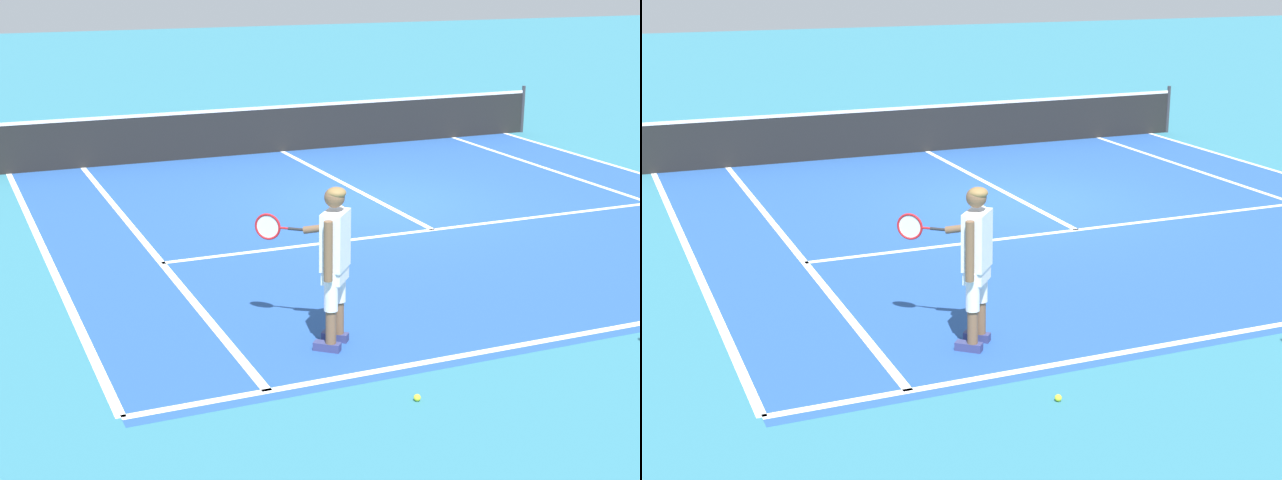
# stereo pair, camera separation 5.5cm
# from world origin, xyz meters

# --- Properties ---
(ground_plane) EXTENTS (80.00, 80.00, 0.00)m
(ground_plane) POSITION_xyz_m (0.00, 0.00, 0.00)
(ground_plane) COLOR teal
(court_inner_surface) EXTENTS (10.98, 10.98, 0.00)m
(court_inner_surface) POSITION_xyz_m (0.00, -0.66, 0.00)
(court_inner_surface) COLOR #234C93
(court_inner_surface) RESTS_ON ground
(line_baseline) EXTENTS (10.98, 0.10, 0.01)m
(line_baseline) POSITION_xyz_m (0.00, -5.95, 0.00)
(line_baseline) COLOR white
(line_baseline) RESTS_ON ground
(line_service) EXTENTS (8.23, 0.10, 0.01)m
(line_service) POSITION_xyz_m (0.00, -1.77, 0.00)
(line_service) COLOR white
(line_service) RESTS_ON ground
(line_centre_service) EXTENTS (0.10, 6.40, 0.01)m
(line_centre_service) POSITION_xyz_m (0.00, 1.43, 0.00)
(line_centre_service) COLOR white
(line_centre_service) RESTS_ON ground
(line_singles_left) EXTENTS (0.10, 10.58, 0.01)m
(line_singles_left) POSITION_xyz_m (-4.12, -0.66, 0.00)
(line_singles_left) COLOR white
(line_singles_left) RESTS_ON ground
(line_singles_right) EXTENTS (0.10, 10.58, 0.01)m
(line_singles_right) POSITION_xyz_m (4.12, -0.66, 0.00)
(line_singles_right) COLOR white
(line_singles_right) RESTS_ON ground
(line_doubles_left) EXTENTS (0.10, 10.58, 0.01)m
(line_doubles_left) POSITION_xyz_m (-5.49, -0.66, 0.00)
(line_doubles_left) COLOR white
(line_doubles_left) RESTS_ON ground
(tennis_net) EXTENTS (11.96, 0.08, 1.07)m
(tennis_net) POSITION_xyz_m (0.00, 4.63, 0.50)
(tennis_net) COLOR #333338
(tennis_net) RESTS_ON ground
(tennis_player) EXTENTS (0.79, 1.13, 1.71)m
(tennis_player) POSITION_xyz_m (-3.12, -5.18, 0.99)
(tennis_player) COLOR navy
(tennis_player) RESTS_ON ground
(tennis_ball_near_feet) EXTENTS (0.07, 0.07, 0.07)m
(tennis_ball_near_feet) POSITION_xyz_m (-2.91, -6.66, 0.03)
(tennis_ball_near_feet) COLOR #CCE02D
(tennis_ball_near_feet) RESTS_ON ground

